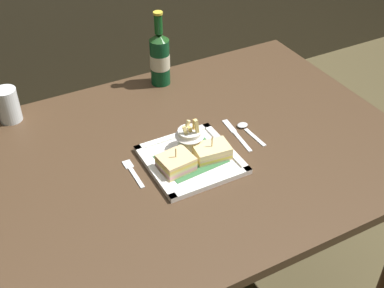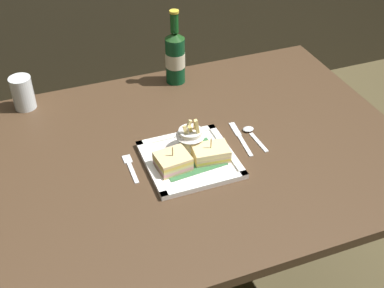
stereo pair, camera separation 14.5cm
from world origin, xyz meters
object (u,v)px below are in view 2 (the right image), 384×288
(beer_bottle, at_px, (175,56))
(fork, at_px, (130,167))
(square_plate, at_px, (190,160))
(sandwich_half_left, at_px, (173,161))
(spoon, at_px, (251,133))
(sandwich_half_right, at_px, (211,153))
(dining_table, at_px, (194,175))
(water_glass, at_px, (23,95))
(fries_cup, at_px, (190,136))
(knife, at_px, (240,137))

(beer_bottle, bearing_deg, fork, -124.55)
(square_plate, xyz_separation_m, sandwich_half_left, (-0.06, -0.02, 0.02))
(square_plate, relative_size, spoon, 1.93)
(fork, bearing_deg, sandwich_half_right, -13.63)
(dining_table, bearing_deg, sandwich_half_left, -141.80)
(sandwich_half_left, relative_size, sandwich_half_right, 0.90)
(water_glass, xyz_separation_m, spoon, (0.64, -0.40, -0.04))
(spoon, bearing_deg, fries_cup, -176.60)
(sandwich_half_left, relative_size, knife, 0.56)
(sandwich_half_right, relative_size, water_glass, 0.97)
(knife, relative_size, spoon, 1.33)
(beer_bottle, bearing_deg, square_plate, -104.14)
(square_plate, xyz_separation_m, beer_bottle, (0.11, 0.44, 0.09))
(sandwich_half_right, relative_size, fork, 0.85)
(water_glass, height_order, knife, water_glass)
(fries_cup, bearing_deg, square_plate, -112.66)
(sandwich_half_right, xyz_separation_m, spoon, (0.17, 0.08, -0.02))
(dining_table, height_order, square_plate, square_plate)
(sandwich_half_left, xyz_separation_m, fork, (-0.11, 0.05, -0.03))
(fork, bearing_deg, fries_cup, 2.93)
(square_plate, bearing_deg, dining_table, 57.94)
(square_plate, relative_size, sandwich_half_right, 2.33)
(beer_bottle, xyz_separation_m, water_glass, (-0.52, 0.02, -0.05))
(dining_table, height_order, knife, knife)
(dining_table, distance_m, fork, 0.23)
(knife, bearing_deg, spoon, 8.02)
(square_plate, bearing_deg, fork, 167.64)
(square_plate, distance_m, sandwich_half_left, 0.06)
(sandwich_half_left, bearing_deg, beer_bottle, 69.84)
(sandwich_half_right, height_order, spoon, sandwich_half_right)
(square_plate, xyz_separation_m, sandwich_half_right, (0.06, -0.02, 0.02))
(dining_table, height_order, spoon, spoon)
(square_plate, relative_size, knife, 1.45)
(dining_table, relative_size, fork, 10.02)
(dining_table, relative_size, square_plate, 5.07)
(square_plate, height_order, water_glass, water_glass)
(sandwich_half_right, relative_size, beer_bottle, 0.41)
(spoon, bearing_deg, square_plate, -165.40)
(sandwich_half_right, height_order, fork, sandwich_half_right)
(sandwich_half_left, height_order, sandwich_half_right, same)
(dining_table, relative_size, fries_cup, 11.16)
(dining_table, distance_m, water_glass, 0.62)
(dining_table, relative_size, water_glass, 11.48)
(sandwich_half_left, bearing_deg, square_plate, 17.27)
(sandwich_half_right, height_order, knife, sandwich_half_right)
(fries_cup, xyz_separation_m, spoon, (0.20, 0.01, -0.05))
(beer_bottle, height_order, knife, beer_bottle)
(fork, xyz_separation_m, knife, (0.35, 0.02, 0.00))
(water_glass, bearing_deg, fork, -59.92)
(dining_table, xyz_separation_m, fries_cup, (-0.01, -0.01, 0.16))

